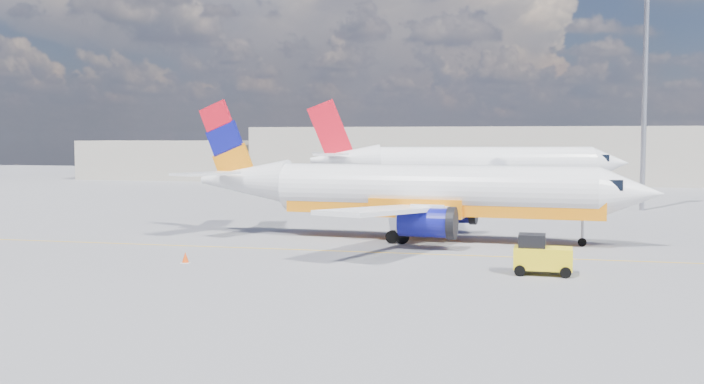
% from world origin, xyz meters
% --- Properties ---
extents(ground, '(240.00, 240.00, 0.00)m').
position_xyz_m(ground, '(0.00, 0.00, 0.00)').
color(ground, slate).
rests_on(ground, ground).
extents(taxi_line, '(70.00, 0.15, 0.01)m').
position_xyz_m(taxi_line, '(0.00, 3.00, 0.01)').
color(taxi_line, yellow).
rests_on(taxi_line, ground).
extents(terminal_main, '(70.00, 14.00, 8.00)m').
position_xyz_m(terminal_main, '(5.00, 75.00, 4.00)').
color(terminal_main, '#ABA393').
rests_on(terminal_main, ground).
extents(terminal_annex, '(26.00, 10.00, 6.00)m').
position_xyz_m(terminal_annex, '(-45.00, 72.00, 3.00)').
color(terminal_annex, '#ABA393').
rests_on(terminal_annex, ground).
extents(main_jet, '(30.25, 23.86, 9.17)m').
position_xyz_m(main_jet, '(3.87, 9.00, 3.06)').
color(main_jet, white).
rests_on(main_jet, ground).
extents(second_jet, '(34.84, 26.53, 10.55)m').
position_xyz_m(second_jet, '(4.81, 44.06, 3.52)').
color(second_jet, white).
rests_on(second_jet, ground).
extents(gse_tug, '(2.74, 1.72, 1.93)m').
position_xyz_m(gse_tug, '(11.40, -2.23, 0.91)').
color(gse_tug, black).
rests_on(gse_tug, ground).
extents(traffic_cone, '(0.42, 0.42, 0.59)m').
position_xyz_m(traffic_cone, '(-6.56, -3.02, 0.29)').
color(traffic_cone, white).
rests_on(traffic_cone, ground).
extents(floodlight_mast, '(1.57, 1.57, 21.49)m').
position_xyz_m(floodlight_mast, '(20.32, 33.56, 12.88)').
color(floodlight_mast, '#9F9FA7').
rests_on(floodlight_mast, ground).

